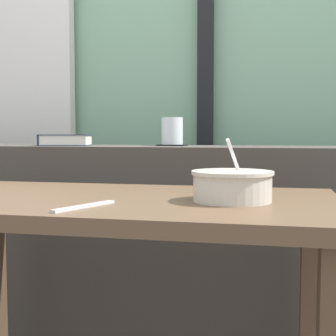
{
  "coord_description": "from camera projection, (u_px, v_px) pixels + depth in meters",
  "views": [
    {
      "loc": [
        0.38,
        -1.12,
        0.87
      ],
      "look_at": [
        0.03,
        0.47,
        0.76
      ],
      "focal_mm": 50.6,
      "sensor_mm": 36.0,
      "label": 1
    }
  ],
  "objects": [
    {
      "name": "fork_utensil",
      "position": [
        82.0,
        206.0,
        0.99
      ],
      "size": [
        0.08,
        0.16,
        0.01
      ],
      "primitive_type": "cube",
      "rotation": [
        0.0,
        0.0,
        -0.41
      ],
      "color": "silver",
      "rests_on": "breakfast_table"
    },
    {
      "name": "juice_glass",
      "position": [
        172.0,
        132.0,
        1.74
      ],
      "size": [
        0.08,
        0.08,
        0.1
      ],
      "color": "white",
      "rests_on": "coaster_square"
    },
    {
      "name": "soup_bowl",
      "position": [
        232.0,
        186.0,
        1.08
      ],
      "size": [
        0.19,
        0.19,
        0.14
      ],
      "color": "beige",
      "rests_on": "breakfast_table"
    },
    {
      "name": "breakfast_table",
      "position": [
        114.0,
        249.0,
        1.17
      ],
      "size": [
        1.08,
        0.58,
        0.72
      ],
      "color": "brown",
      "rests_on": "ground"
    },
    {
      "name": "closed_book",
      "position": [
        65.0,
        140.0,
        1.78
      ],
      "size": [
        0.21,
        0.19,
        0.04
      ],
      "color": "#1E2D47",
      "rests_on": "dark_console_ledge"
    },
    {
      "name": "curtain_left_panel",
      "position": [
        19.0,
        57.0,
        2.33
      ],
      "size": [
        0.56,
        0.06,
        2.5
      ],
      "primitive_type": "cube",
      "color": "white",
      "rests_on": "ground"
    },
    {
      "name": "coaster_square",
      "position": [
        172.0,
        145.0,
        1.74
      ],
      "size": [
        0.1,
        0.1,
        0.0
      ],
      "primitive_type": "cube",
      "color": "black",
      "rests_on": "dark_console_ledge"
    },
    {
      "name": "dark_console_ledge",
      "position": [
        164.0,
        259.0,
        1.74
      ],
      "size": [
        2.8,
        0.32,
        0.83
      ],
      "primitive_type": "cube",
      "color": "#423D38",
      "rests_on": "ground"
    },
    {
      "name": "window_divider_post",
      "position": [
        206.0,
        40.0,
        2.16
      ],
      "size": [
        0.07,
        0.05,
        2.6
      ],
      "primitive_type": "cube",
      "color": "black",
      "rests_on": "ground"
    },
    {
      "name": "outdoor_backdrop",
      "position": [
        191.0,
        22.0,
        2.24
      ],
      "size": [
        4.8,
        0.08,
        2.8
      ],
      "primitive_type": "cube",
      "color": "#84B293",
      "rests_on": "ground"
    }
  ]
}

